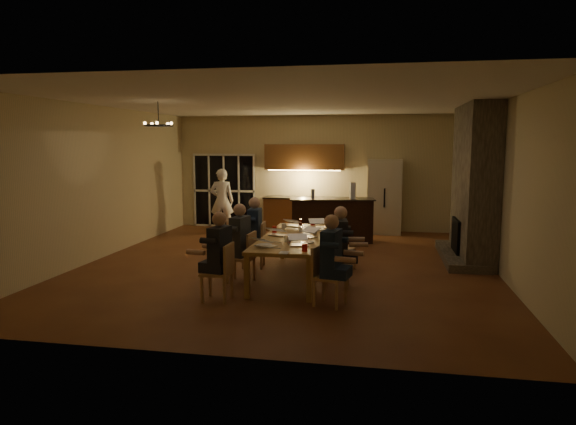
{
  "coord_description": "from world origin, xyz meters",
  "views": [
    {
      "loc": [
        1.85,
        -9.85,
        2.4
      ],
      "look_at": [
        -0.03,
        0.3,
        1.02
      ],
      "focal_mm": 32.0,
      "sensor_mm": 36.0,
      "label": 1
    }
  ],
  "objects_px": {
    "person_left_far": "(255,232)",
    "laptop_e": "(295,221)",
    "chair_right_mid": "(337,261)",
    "redcup_near": "(305,248)",
    "can_right": "(315,231)",
    "plate_far": "(319,229)",
    "laptop_b": "(299,239)",
    "laptop_a": "(266,239)",
    "can_cola": "(301,222)",
    "plate_left": "(265,245)",
    "person_left_near": "(220,256)",
    "bar_blender": "(353,191)",
    "plate_near": "(307,242)",
    "laptop_c": "(278,229)",
    "chandelier": "(159,126)",
    "standing_person": "(222,201)",
    "mug_back": "(284,226)",
    "bar_bottle": "(313,194)",
    "chair_left_far": "(253,245)",
    "laptop_d": "(307,231)",
    "refrigerator": "(384,197)",
    "chair_right_far": "(343,247)",
    "chair_left_mid": "(241,257)",
    "chair_right_near": "(330,276)",
    "mug_front": "(287,239)",
    "dining_table": "(294,257)",
    "person_right_near": "(331,261)",
    "redcup_mid": "(274,229)",
    "can_silver": "(289,240)",
    "bar_island": "(332,220)",
    "redcup_far": "(313,222)",
    "laptop_f": "(318,222)",
    "person_left_mid": "(240,243)",
    "mug_mid": "(301,229)"
  },
  "relations": [
    {
      "from": "redcup_mid",
      "to": "bar_island",
      "type": "bearing_deg",
      "value": 76.36
    },
    {
      "from": "laptop_b",
      "to": "bar_blender",
      "type": "bearing_deg",
      "value": 65.32
    },
    {
      "from": "person_left_mid",
      "to": "bar_bottle",
      "type": "bearing_deg",
      "value": 179.31
    },
    {
      "from": "person_left_near",
      "to": "bar_blender",
      "type": "distance_m",
      "value": 5.43
    },
    {
      "from": "refrigerator",
      "to": "mug_front",
      "type": "bearing_deg",
      "value": -106.54
    },
    {
      "from": "bar_island",
      "to": "can_silver",
      "type": "xyz_separation_m",
      "value": [
        -0.3,
        -4.22,
        0.27
      ]
    },
    {
      "from": "person_left_near",
      "to": "redcup_far",
      "type": "bearing_deg",
      "value": 171.05
    },
    {
      "from": "person_left_mid",
      "to": "laptop_b",
      "type": "bearing_deg",
      "value": 82.73
    },
    {
      "from": "person_left_far",
      "to": "bar_bottle",
      "type": "height_order",
      "value": "person_left_far"
    },
    {
      "from": "person_left_far",
      "to": "laptop_e",
      "type": "distance_m",
      "value": 0.89
    },
    {
      "from": "bar_island",
      "to": "redcup_far",
      "type": "xyz_separation_m",
      "value": [
        -0.19,
        -2.16,
        0.27
      ]
    },
    {
      "from": "standing_person",
      "to": "mug_front",
      "type": "distance_m",
      "value": 5.5
    },
    {
      "from": "person_left_far",
      "to": "laptop_c",
      "type": "relative_size",
      "value": 4.31
    },
    {
      "from": "laptop_a",
      "to": "can_cola",
      "type": "bearing_deg",
      "value": -66.2
    },
    {
      "from": "chair_left_mid",
      "to": "person_right_near",
      "type": "bearing_deg",
      "value": 62.26
    },
    {
      "from": "person_left_mid",
      "to": "laptop_c",
      "type": "distance_m",
      "value": 0.79
    },
    {
      "from": "person_left_near",
      "to": "redcup_near",
      "type": "xyz_separation_m",
      "value": [
        1.27,
        0.32,
        0.12
      ]
    },
    {
      "from": "chair_left_far",
      "to": "chair_right_near",
      "type": "xyz_separation_m",
      "value": [
        1.72,
        -2.12,
        0.0
      ]
    },
    {
      "from": "laptop_b",
      "to": "chair_right_far",
      "type": "bearing_deg",
      "value": 50.76
    },
    {
      "from": "plate_near",
      "to": "laptop_c",
      "type": "bearing_deg",
      "value": 135.66
    },
    {
      "from": "chair_right_mid",
      "to": "chandelier",
      "type": "xyz_separation_m",
      "value": [
        -3.47,
        0.75,
        2.31
      ]
    },
    {
      "from": "chair_right_mid",
      "to": "redcup_near",
      "type": "bearing_deg",
      "value": 148.24
    },
    {
      "from": "mug_back",
      "to": "bar_bottle",
      "type": "relative_size",
      "value": 0.42
    },
    {
      "from": "chair_left_far",
      "to": "chandelier",
      "type": "bearing_deg",
      "value": -83.66
    },
    {
      "from": "laptop_b",
      "to": "plate_left",
      "type": "distance_m",
      "value": 0.56
    },
    {
      "from": "laptop_f",
      "to": "chair_right_near",
      "type": "bearing_deg",
      "value": -95.16
    },
    {
      "from": "laptop_c",
      "to": "can_cola",
      "type": "bearing_deg",
      "value": -82.01
    },
    {
      "from": "standing_person",
      "to": "mug_back",
      "type": "height_order",
      "value": "standing_person"
    },
    {
      "from": "chair_right_near",
      "to": "mug_mid",
      "type": "height_order",
      "value": "chair_right_near"
    },
    {
      "from": "standing_person",
      "to": "bar_blender",
      "type": "relative_size",
      "value": 4.41
    },
    {
      "from": "laptop_b",
      "to": "plate_far",
      "type": "distance_m",
      "value": 1.6
    },
    {
      "from": "standing_person",
      "to": "can_right",
      "type": "height_order",
      "value": "standing_person"
    },
    {
      "from": "laptop_a",
      "to": "can_cola",
      "type": "height_order",
      "value": "laptop_a"
    },
    {
      "from": "plate_far",
      "to": "laptop_f",
      "type": "bearing_deg",
      "value": 102.68
    },
    {
      "from": "dining_table",
      "to": "redcup_near",
      "type": "distance_m",
      "value": 1.39
    },
    {
      "from": "laptop_d",
      "to": "refrigerator",
      "type": "bearing_deg",
      "value": 108.34
    },
    {
      "from": "chandelier",
      "to": "laptop_e",
      "type": "height_order",
      "value": "chandelier"
    },
    {
      "from": "person_right_near",
      "to": "redcup_mid",
      "type": "xyz_separation_m",
      "value": [
        -1.26,
        1.92,
        0.12
      ]
    },
    {
      "from": "can_right",
      "to": "plate_far",
      "type": "xyz_separation_m",
      "value": [
        0.0,
        0.54,
        -0.05
      ]
    },
    {
      "from": "chair_left_far",
      "to": "bar_blender",
      "type": "xyz_separation_m",
      "value": [
        1.75,
        2.95,
        0.83
      ]
    },
    {
      "from": "refrigerator",
      "to": "bar_bottle",
      "type": "height_order",
      "value": "refrigerator"
    },
    {
      "from": "plate_left",
      "to": "plate_far",
      "type": "relative_size",
      "value": 0.95
    },
    {
      "from": "chair_right_mid",
      "to": "plate_far",
      "type": "bearing_deg",
      "value": 18.51
    },
    {
      "from": "chair_right_near",
      "to": "person_left_mid",
      "type": "relative_size",
      "value": 0.64
    },
    {
      "from": "can_silver",
      "to": "can_cola",
      "type": "distance_m",
      "value": 2.03
    },
    {
      "from": "can_silver",
      "to": "plate_left",
      "type": "bearing_deg",
      "value": -149.55
    },
    {
      "from": "chair_left_mid",
      "to": "person_left_far",
      "type": "relative_size",
      "value": 0.64
    },
    {
      "from": "redcup_near",
      "to": "person_right_near",
      "type": "bearing_deg",
      "value": -35.13
    },
    {
      "from": "chandelier",
      "to": "laptop_a",
      "type": "height_order",
      "value": "chandelier"
    },
    {
      "from": "refrigerator",
      "to": "plate_far",
      "type": "distance_m",
      "value": 4.43
    }
  ]
}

